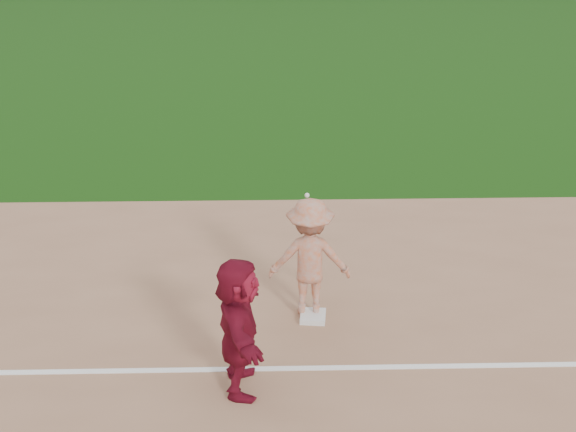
{
  "coord_description": "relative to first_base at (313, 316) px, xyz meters",
  "views": [
    {
      "loc": [
        -0.25,
        -9.01,
        6.28
      ],
      "look_at": [
        0.0,
        1.5,
        1.3
      ],
      "focal_mm": 45.0,
      "sensor_mm": 36.0,
      "label": 1
    }
  ],
  "objects": [
    {
      "name": "first_base",
      "position": [
        0.0,
        0.0,
        0.0
      ],
      "size": [
        0.43,
        0.43,
        0.09
      ],
      "primitive_type": "cube",
      "rotation": [
        0.0,
        0.0,
        -0.11
      ],
      "color": "silver",
      "rests_on": "infield_dirt"
    },
    {
      "name": "first_base_play",
      "position": [
        -0.05,
        0.18,
        0.93
      ],
      "size": [
        1.28,
        0.76,
        2.13
      ],
      "color": "#9D9EA0",
      "rests_on": "infield_dirt"
    },
    {
      "name": "ground",
      "position": [
        -0.36,
        -0.45,
        -0.06
      ],
      "size": [
        160.0,
        160.0,
        0.0
      ],
      "primitive_type": "plane",
      "color": "#143D0B",
      "rests_on": "ground"
    },
    {
      "name": "base_runner",
      "position": [
        -1.06,
        -1.63,
        0.93
      ],
      "size": [
        0.68,
        1.84,
        1.95
      ],
      "primitive_type": "imported",
      "rotation": [
        0.0,
        0.0,
        1.63
      ],
      "color": "maroon",
      "rests_on": "infield_dirt"
    },
    {
      "name": "foul_line",
      "position": [
        -0.36,
        -1.25,
        -0.04
      ],
      "size": [
        60.0,
        0.1,
        0.01
      ],
      "primitive_type": "cube",
      "color": "white",
      "rests_on": "infield_dirt"
    }
  ]
}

